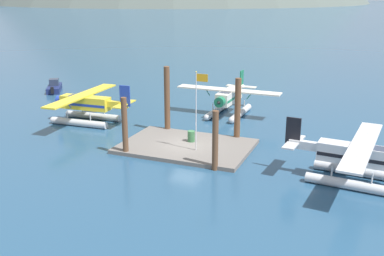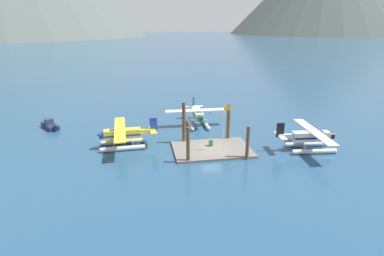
{
  "view_description": "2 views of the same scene",
  "coord_description": "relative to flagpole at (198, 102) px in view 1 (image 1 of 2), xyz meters",
  "views": [
    {
      "loc": [
        13.09,
        -31.05,
        11.97
      ],
      "look_at": [
        -0.13,
        1.55,
        1.2
      ],
      "focal_mm": 42.19,
      "sensor_mm": 36.0,
      "label": 1
    },
    {
      "loc": [
        -8.96,
        -36.78,
        15.84
      ],
      "look_at": [
        -2.11,
        3.12,
        2.19
      ],
      "focal_mm": 29.09,
      "sensor_mm": 36.0,
      "label": 2
    }
  ],
  "objects": [
    {
      "name": "boat_navy_open_west",
      "position": [
        -24.67,
        14.31,
        -3.58
      ],
      "size": [
        3.53,
        4.35,
        1.5
      ],
      "color": "navy",
      "rests_on": "ground"
    },
    {
      "name": "piling_far_right",
      "position": [
        1.81,
        4.35,
        -1.46
      ],
      "size": [
        0.51,
        0.51,
        5.23
      ],
      "primitive_type": "cylinder",
      "color": "brown",
      "rests_on": "ground"
    },
    {
      "name": "mooring_buoy",
      "position": [
        11.38,
        1.52,
        -3.63
      ],
      "size": [
        0.88,
        0.88,
        0.88
      ],
      "primitive_type": "sphere",
      "color": "orange",
      "rests_on": "ground"
    },
    {
      "name": "flagpole",
      "position": [
        0.0,
        0.0,
        0.0
      ],
      "size": [
        0.95,
        0.1,
        6.06
      ],
      "color": "silver",
      "rests_on": "dock_platform"
    },
    {
      "name": "dock_platform",
      "position": [
        -1.32,
        0.93,
        -3.92
      ],
      "size": [
        10.08,
        6.97,
        0.3
      ],
      "primitive_type": "cube",
      "color": "#66605B",
      "rests_on": "ground"
    },
    {
      "name": "seaplane_yellow_port_fwd",
      "position": [
        -12.86,
        4.02,
        -2.49
      ],
      "size": [
        7.98,
        10.46,
        3.84
      ],
      "color": "#B7BABF",
      "rests_on": "ground"
    },
    {
      "name": "seaplane_silver_stbd_aft",
      "position": [
        11.38,
        -1.13,
        -2.49
      ],
      "size": [
        7.96,
        10.49,
        3.84
      ],
      "color": "#B7BABF",
      "rests_on": "ground"
    },
    {
      "name": "fuel_drum",
      "position": [
        -1.24,
        1.77,
        -3.33
      ],
      "size": [
        0.62,
        0.62,
        0.88
      ],
      "color": "#33663D",
      "rests_on": "dock_platform"
    },
    {
      "name": "piling_near_left",
      "position": [
        -4.98,
        -2.2,
        -1.84
      ],
      "size": [
        0.43,
        0.43,
        4.46
      ],
      "primitive_type": "cylinder",
      "color": "brown",
      "rests_on": "ground"
    },
    {
      "name": "ground_plane",
      "position": [
        -1.32,
        0.93,
        -4.07
      ],
      "size": [
        1200.0,
        1200.0,
        0.0
      ],
      "primitive_type": "plane",
      "color": "navy"
    },
    {
      "name": "seaplane_cream_bow_centre",
      "position": [
        -1.22,
        11.63,
        -2.49
      ],
      "size": [
        10.42,
        7.98,
        3.84
      ],
      "color": "#B7BABF",
      "rests_on": "ground"
    },
    {
      "name": "piling_far_left",
      "position": [
        -4.52,
        4.28,
        -1.17
      ],
      "size": [
        0.5,
        0.5,
        5.8
      ],
      "primitive_type": "cylinder",
      "color": "brown",
      "rests_on": "ground"
    },
    {
      "name": "piling_near_right",
      "position": [
        2.27,
        -2.48,
        -1.95
      ],
      "size": [
        0.42,
        0.42,
        4.25
      ],
      "primitive_type": "cylinder",
      "color": "brown",
      "rests_on": "ground"
    }
  ]
}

